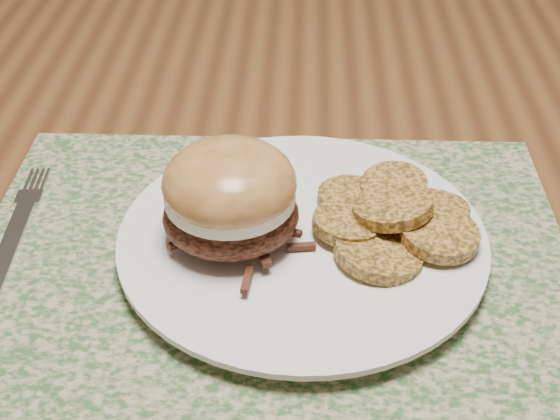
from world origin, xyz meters
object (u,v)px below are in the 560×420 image
object	(u,v)px
dinner_plate	(302,242)
fork	(16,231)
pork_sandwich	(230,197)
dining_table	(479,185)

from	to	relation	value
dinner_plate	fork	bearing A→B (deg)	176.91
pork_sandwich	fork	size ratio (longest dim) A/B	0.66
dining_table	fork	size ratio (longest dim) A/B	8.59
dining_table	pork_sandwich	distance (m)	0.34
dining_table	dinner_plate	bearing A→B (deg)	-131.00
dining_table	fork	xyz separation A→B (m)	(-0.40, -0.20, 0.09)
dining_table	fork	bearing A→B (deg)	-154.10
dinner_plate	pork_sandwich	world-z (taller)	pork_sandwich
dining_table	dinner_plate	world-z (taller)	dinner_plate
dining_table	dinner_plate	distance (m)	0.29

